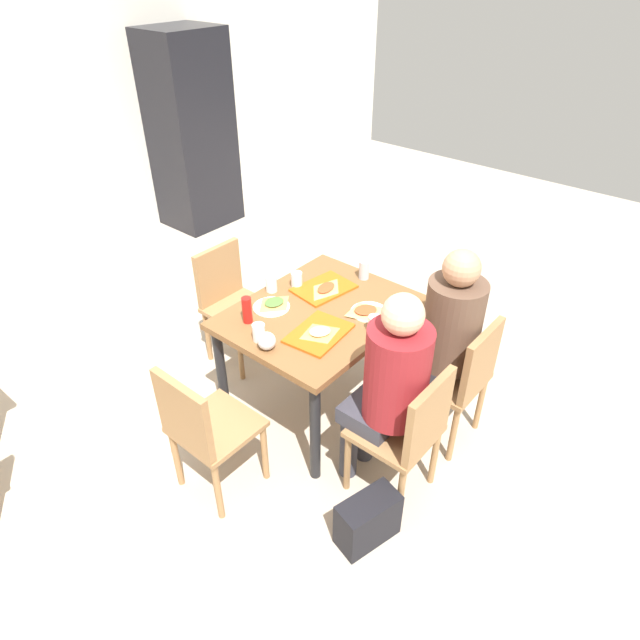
{
  "coord_description": "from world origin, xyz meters",
  "views": [
    {
      "loc": [
        -2.07,
        -1.73,
        2.53
      ],
      "look_at": [
        0.0,
        0.0,
        0.66
      ],
      "focal_mm": 30.73,
      "sensor_mm": 36.0,
      "label": 1
    }
  ],
  "objects_px": {
    "soda_can": "(364,270)",
    "condiment_bottle": "(247,310)",
    "main_table": "(320,323)",
    "chair_left_end": "(203,427)",
    "plastic_cup_a": "(271,284)",
    "pizza_slice_a": "(320,332)",
    "pizza_slice_b": "(326,288)",
    "plastic_cup_c": "(259,332)",
    "chair_near_left": "(409,430)",
    "chair_far_side": "(230,297)",
    "pizza_slice_d": "(366,311)",
    "tray_red_far": "(324,288)",
    "paper_plate_center": "(271,307)",
    "foil_bundle": "(267,341)",
    "handbag": "(368,520)",
    "tray_red_near": "(319,333)",
    "plastic_cup_b": "(374,324)",
    "pizza_slice_c": "(274,303)",
    "chair_near_right": "(461,375)",
    "person_in_brown_jacket": "(445,331)",
    "paper_plate_near_edge": "(369,312)",
    "person_in_red": "(390,381)",
    "drink_fridge": "(191,132)",
    "plastic_cup_d": "(297,280)"
  },
  "relations": [
    {
      "from": "chair_left_end",
      "to": "foil_bundle",
      "type": "xyz_separation_m",
      "value": [
        0.47,
        -0.02,
        0.29
      ]
    },
    {
      "from": "chair_far_side",
      "to": "condiment_bottle",
      "type": "relative_size",
      "value": 5.26
    },
    {
      "from": "person_in_brown_jacket",
      "to": "soda_can",
      "type": "xyz_separation_m",
      "value": [
        0.19,
        0.7,
        0.05
      ]
    },
    {
      "from": "tray_red_near",
      "to": "chair_near_left",
      "type": "bearing_deg",
      "value": -97.06
    },
    {
      "from": "plastic_cup_d",
      "to": "main_table",
      "type": "bearing_deg",
      "value": -111.23
    },
    {
      "from": "pizza_slice_a",
      "to": "main_table",
      "type": "bearing_deg",
      "value": 39.81
    },
    {
      "from": "main_table",
      "to": "foil_bundle",
      "type": "xyz_separation_m",
      "value": [
        -0.47,
        -0.02,
        0.14
      ]
    },
    {
      "from": "tray_red_near",
      "to": "plastic_cup_b",
      "type": "height_order",
      "value": "plastic_cup_b"
    },
    {
      "from": "main_table",
      "to": "plastic_cup_a",
      "type": "relative_size",
      "value": 11.02
    },
    {
      "from": "main_table",
      "to": "plastic_cup_a",
      "type": "height_order",
      "value": "plastic_cup_a"
    },
    {
      "from": "plastic_cup_a",
      "to": "soda_can",
      "type": "xyz_separation_m",
      "value": [
        0.5,
        -0.35,
        0.01
      ]
    },
    {
      "from": "main_table",
      "to": "chair_left_end",
      "type": "xyz_separation_m",
      "value": [
        -0.94,
        0.0,
        -0.14
      ]
    },
    {
      "from": "chair_near_right",
      "to": "paper_plate_near_edge",
      "type": "xyz_separation_m",
      "value": [
        -0.11,
        0.58,
        0.24
      ]
    },
    {
      "from": "person_in_red",
      "to": "paper_plate_center",
      "type": "height_order",
      "value": "person_in_red"
    },
    {
      "from": "plastic_cup_a",
      "to": "pizza_slice_b",
      "type": "bearing_deg",
      "value": -52.23
    },
    {
      "from": "pizza_slice_a",
      "to": "plastic_cup_d",
      "type": "xyz_separation_m",
      "value": [
        0.31,
        0.45,
        0.03
      ]
    },
    {
      "from": "chair_near_left",
      "to": "pizza_slice_d",
      "type": "bearing_deg",
      "value": 54.64
    },
    {
      "from": "main_table",
      "to": "soda_can",
      "type": "relative_size",
      "value": 9.03
    },
    {
      "from": "pizza_slice_d",
      "to": "soda_can",
      "type": "bearing_deg",
      "value": 37.67
    },
    {
      "from": "pizza_slice_b",
      "to": "handbag",
      "type": "bearing_deg",
      "value": -130.66
    },
    {
      "from": "condiment_bottle",
      "to": "main_table",
      "type": "bearing_deg",
      "value": -33.83
    },
    {
      "from": "tray_red_far",
      "to": "soda_can",
      "type": "xyz_separation_m",
      "value": [
        0.28,
        -0.11,
        0.05
      ]
    },
    {
      "from": "chair_far_side",
      "to": "person_in_brown_jacket",
      "type": "distance_m",
      "value": 1.55
    },
    {
      "from": "chair_far_side",
      "to": "tray_red_near",
      "type": "height_order",
      "value": "chair_far_side"
    },
    {
      "from": "condiment_bottle",
      "to": "chair_near_left",
      "type": "bearing_deg",
      "value": -85.54
    },
    {
      "from": "main_table",
      "to": "paper_plate_near_edge",
      "type": "relative_size",
      "value": 5.01
    },
    {
      "from": "plastic_cup_c",
      "to": "tray_red_far",
      "type": "bearing_deg",
      "value": 5.9
    },
    {
      "from": "paper_plate_center",
      "to": "condiment_bottle",
      "type": "xyz_separation_m",
      "value": [
        -0.19,
        0.0,
        0.08
      ]
    },
    {
      "from": "chair_near_left",
      "to": "paper_plate_center",
      "type": "distance_m",
      "value": 1.09
    },
    {
      "from": "pizza_slice_a",
      "to": "pizza_slice_c",
      "type": "relative_size",
      "value": 1.22
    },
    {
      "from": "pizza_slice_d",
      "to": "pizza_slice_a",
      "type": "bearing_deg",
      "value": 169.79
    },
    {
      "from": "chair_near_right",
      "to": "soda_can",
      "type": "xyz_separation_m",
      "value": [
        0.19,
        0.84,
        0.3
      ]
    },
    {
      "from": "plastic_cup_c",
      "to": "chair_near_left",
      "type": "bearing_deg",
      "value": -79.43
    },
    {
      "from": "paper_plate_near_edge",
      "to": "foil_bundle",
      "type": "relative_size",
      "value": 2.2
    },
    {
      "from": "tray_red_far",
      "to": "pizza_slice_b",
      "type": "distance_m",
      "value": 0.04
    },
    {
      "from": "chair_near_left",
      "to": "soda_can",
      "type": "height_order",
      "value": "soda_can"
    },
    {
      "from": "tray_red_near",
      "to": "plastic_cup_b",
      "type": "relative_size",
      "value": 3.6
    },
    {
      "from": "pizza_slice_a",
      "to": "drink_fridge",
      "type": "height_order",
      "value": "drink_fridge"
    },
    {
      "from": "chair_near_right",
      "to": "person_in_brown_jacket",
      "type": "xyz_separation_m",
      "value": [
        0.0,
        0.14,
        0.25
      ]
    },
    {
      "from": "person_in_brown_jacket",
      "to": "pizza_slice_b",
      "type": "height_order",
      "value": "person_in_brown_jacket"
    },
    {
      "from": "plastic_cup_d",
      "to": "person_in_red",
      "type": "bearing_deg",
      "value": -111.8
    },
    {
      "from": "person_in_red",
      "to": "condiment_bottle",
      "type": "distance_m",
      "value": 0.93
    },
    {
      "from": "chair_left_end",
      "to": "pizza_slice_a",
      "type": "bearing_deg",
      "value": -12.71
    },
    {
      "from": "plastic_cup_a",
      "to": "pizza_slice_a",
      "type": "bearing_deg",
      "value": -107.72
    },
    {
      "from": "pizza_slice_a",
      "to": "soda_can",
      "type": "relative_size",
      "value": 1.82
    },
    {
      "from": "pizza_slice_b",
      "to": "soda_can",
      "type": "bearing_deg",
      "value": -15.62
    },
    {
      "from": "soda_can",
      "to": "condiment_bottle",
      "type": "distance_m",
      "value": 0.85
    },
    {
      "from": "chair_near_left",
      "to": "plastic_cup_a",
      "type": "bearing_deg",
      "value": 78.24
    },
    {
      "from": "paper_plate_center",
      "to": "foil_bundle",
      "type": "bearing_deg",
      "value": -139.17
    },
    {
      "from": "tray_red_near",
      "to": "drink_fridge",
      "type": "height_order",
      "value": "drink_fridge"
    }
  ]
}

